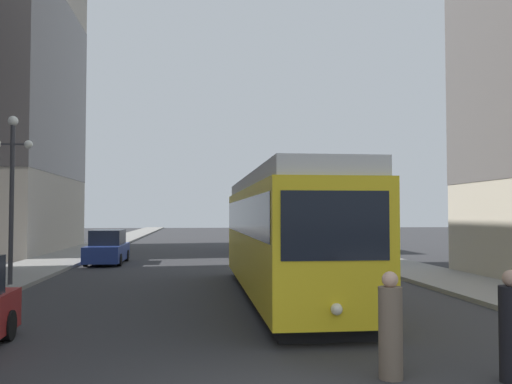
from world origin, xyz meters
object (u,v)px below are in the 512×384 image
(parked_car_left_mid, at_px, (108,248))
(transit_bus, at_px, (286,225))
(pedestrian_crossing_far, at_px, (390,329))
(pedestrian_crossing_near, at_px, (512,330))
(lamp_post_left_near, at_px, (12,175))
(streetcar, at_px, (282,232))

(parked_car_left_mid, bearing_deg, transit_bus, 31.78)
(parked_car_left_mid, bearing_deg, pedestrian_crossing_far, -70.01)
(pedestrian_crossing_near, relative_size, lamp_post_left_near, 0.29)
(streetcar, xyz_separation_m, parked_car_left_mid, (-7.51, 12.76, -1.26))
(transit_bus, height_order, parked_car_left_mid, transit_bus)
(transit_bus, height_order, lamp_post_left_near, lamp_post_left_near)
(transit_bus, bearing_deg, pedestrian_crossing_near, -91.43)
(pedestrian_crossing_near, bearing_deg, streetcar, 120.33)
(streetcar, bearing_deg, transit_bus, 80.33)
(transit_bus, distance_m, pedestrian_crossing_near, 28.76)
(pedestrian_crossing_near, relative_size, pedestrian_crossing_far, 1.02)
(streetcar, distance_m, parked_car_left_mid, 14.86)
(transit_bus, xyz_separation_m, parked_car_left_mid, (-10.93, -6.79, -1.10))
(pedestrian_crossing_near, height_order, lamp_post_left_near, lamp_post_left_near)
(transit_bus, relative_size, lamp_post_left_near, 2.00)
(pedestrian_crossing_far, bearing_deg, transit_bus, -170.91)
(parked_car_left_mid, height_order, pedestrian_crossing_near, parked_car_left_mid)
(transit_bus, distance_m, parked_car_left_mid, 12.92)
(transit_bus, relative_size, pedestrian_crossing_far, 7.00)
(pedestrian_crossing_near, distance_m, lamp_post_left_near, 17.21)
(transit_bus, relative_size, pedestrian_crossing_near, 6.84)
(parked_car_left_mid, height_order, pedestrian_crossing_far, parked_car_left_mid)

